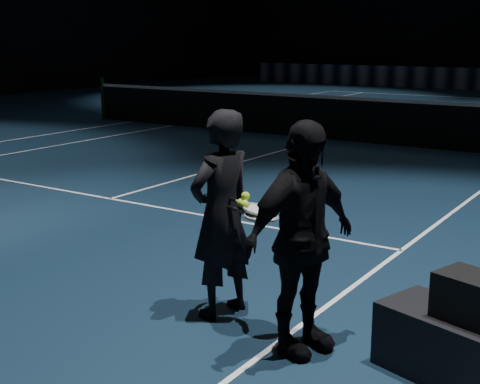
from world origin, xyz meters
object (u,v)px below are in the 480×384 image
(player_a, at_px, (221,214))
(racket_lower, at_px, (261,216))
(tennis_balls, at_px, (244,201))
(player_b, at_px, (301,239))
(racket_upper, at_px, (260,210))

(player_a, height_order, racket_lower, player_a)
(tennis_balls, bearing_deg, racket_lower, -16.95)
(player_b, xyz_separation_m, tennis_balls, (-0.57, 0.16, 0.15))
(player_b, relative_size, racket_upper, 2.40)
(player_a, bearing_deg, racket_upper, 92.35)
(player_b, distance_m, racket_lower, 0.41)
(player_a, bearing_deg, tennis_balls, 87.76)
(player_b, height_order, racket_lower, player_b)
(player_b, distance_m, tennis_balls, 0.61)
(racket_lower, relative_size, racket_upper, 1.00)
(racket_upper, bearing_deg, player_b, -9.08)
(racket_upper, bearing_deg, player_a, -178.29)
(racket_lower, bearing_deg, player_b, 0.00)
(racket_lower, distance_m, tennis_balls, 0.21)
(racket_lower, height_order, racket_upper, racket_upper)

